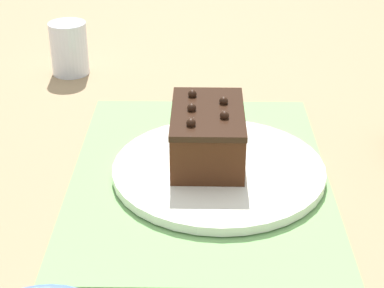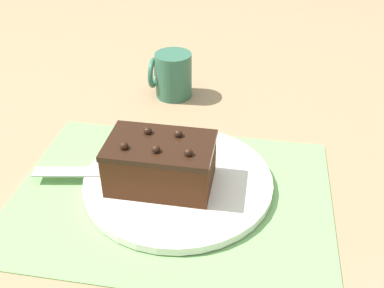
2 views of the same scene
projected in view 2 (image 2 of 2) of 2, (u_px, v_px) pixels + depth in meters
name	position (u px, v px, depth m)	size (l,w,h in m)	color
ground_plane	(172.00, 196.00, 0.66)	(3.00, 3.00, 0.00)	#9E7F5B
placemat_woven	(172.00, 195.00, 0.66)	(0.46, 0.34, 0.00)	#7AB266
cake_plate	(178.00, 181.00, 0.67)	(0.28, 0.28, 0.01)	white
chocolate_cake	(161.00, 163.00, 0.64)	(0.15, 0.10, 0.08)	#472614
serving_knife	(141.00, 170.00, 0.67)	(0.24, 0.06, 0.01)	slate
coffee_mug	(172.00, 75.00, 0.89)	(0.08, 0.07, 0.09)	#33664C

